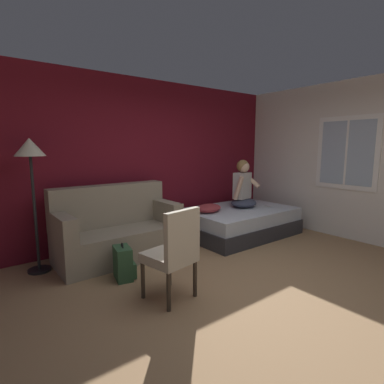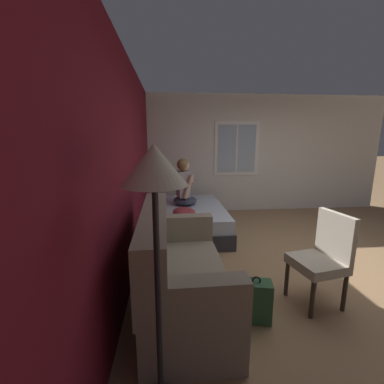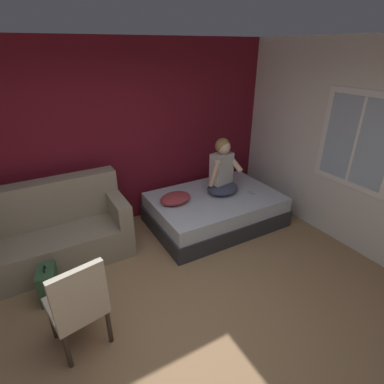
{
  "view_description": "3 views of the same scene",
  "coord_description": "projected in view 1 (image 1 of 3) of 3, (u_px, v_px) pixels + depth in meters",
  "views": [
    {
      "loc": [
        -2.46,
        -2.06,
        1.6
      ],
      "look_at": [
        0.31,
        1.55,
        0.9
      ],
      "focal_mm": 28.0,
      "sensor_mm": 36.0,
      "label": 1
    },
    {
      "loc": [
        -3.15,
        1.98,
        1.73
      ],
      "look_at": [
        0.27,
        1.67,
        1.0
      ],
      "focal_mm": 24.0,
      "sensor_mm": 36.0,
      "label": 2
    },
    {
      "loc": [
        -0.89,
        -1.79,
        2.57
      ],
      "look_at": [
        0.85,
        1.29,
        0.84
      ],
      "focal_mm": 28.0,
      "sensor_mm": 36.0,
      "label": 3
    }
  ],
  "objects": [
    {
      "name": "cell_phone",
      "position": [
        267.0,
        206.0,
        5.59
      ],
      "size": [
        0.08,
        0.15,
        0.01
      ],
      "primitive_type": "cube",
      "rotation": [
        0.0,
        0.0,
        3.04
      ],
      "color": "#B7B7BC",
      "rests_on": "bed"
    },
    {
      "name": "wall_back_accent",
      "position": [
        143.0,
        161.0,
        5.11
      ],
      "size": [
        10.52,
        0.16,
        2.7
      ],
      "primitive_type": "cube",
      "color": "maroon",
      "rests_on": "ground"
    },
    {
      "name": "side_chair",
      "position": [
        174.0,
        251.0,
        3.08
      ],
      "size": [
        0.54,
        0.54,
        0.98
      ],
      "color": "#382D23",
      "rests_on": "ground"
    },
    {
      "name": "bed",
      "position": [
        239.0,
        222.0,
        5.47
      ],
      "size": [
        1.99,
        1.36,
        0.48
      ],
      "color": "#2D2D33",
      "rests_on": "ground"
    },
    {
      "name": "wall_side_with_window",
      "position": [
        373.0,
        162.0,
        4.85
      ],
      "size": [
        0.19,
        6.29,
        2.7
      ],
      "color": "silver",
      "rests_on": "ground"
    },
    {
      "name": "throw_pillow",
      "position": [
        209.0,
        208.0,
        5.12
      ],
      "size": [
        0.53,
        0.43,
        0.14
      ],
      "primitive_type": "ellipsoid",
      "rotation": [
        0.0,
        0.0,
        0.15
      ],
      "color": "#993338",
      "rests_on": "bed"
    },
    {
      "name": "backpack",
      "position": [
        124.0,
        264.0,
        3.62
      ],
      "size": [
        0.28,
        0.33,
        0.46
      ],
      "color": "#2D5133",
      "rests_on": "ground"
    },
    {
      "name": "ground_plane",
      "position": [
        254.0,
        291.0,
        3.34
      ],
      "size": [
        40.0,
        40.0,
        0.0
      ],
      "primitive_type": "plane",
      "color": "#93704C"
    },
    {
      "name": "floor_lamp",
      "position": [
        31.0,
        160.0,
        3.66
      ],
      "size": [
        0.36,
        0.36,
        1.7
      ],
      "color": "black",
      "rests_on": "ground"
    },
    {
      "name": "person_seated",
      "position": [
        243.0,
        188.0,
        5.51
      ],
      "size": [
        0.59,
        0.53,
        0.88
      ],
      "color": "#383D51",
      "rests_on": "bed"
    },
    {
      "name": "couch",
      "position": [
        117.0,
        231.0,
        4.31
      ],
      "size": [
        1.71,
        0.84,
        1.04
      ],
      "color": "gray",
      "rests_on": "ground"
    }
  ]
}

